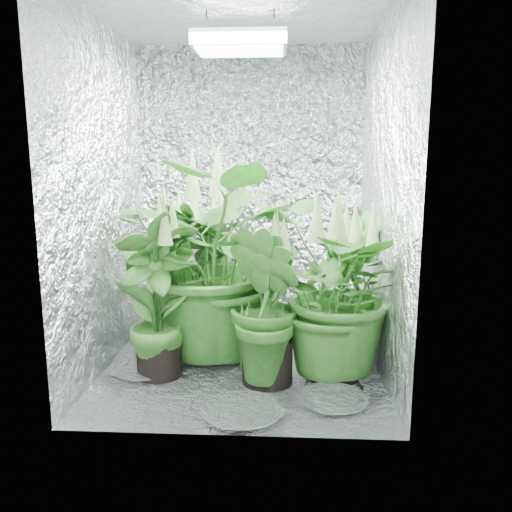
{
  "coord_description": "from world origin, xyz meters",
  "views": [
    {
      "loc": [
        0.24,
        -2.83,
        1.19
      ],
      "look_at": [
        0.08,
        0.0,
        0.67
      ],
      "focal_mm": 35.0,
      "sensor_mm": 36.0,
      "label": 1
    }
  ],
  "objects_px": {
    "plant_d": "(186,276)",
    "plant_g": "(267,307)",
    "plant_e": "(335,292)",
    "grow_lamp": "(240,43)",
    "circulation_fan": "(339,324)",
    "plant_c": "(348,289)",
    "plant_a": "(216,261)",
    "plant_b": "(210,270)",
    "plant_f": "(157,296)"
  },
  "relations": [
    {
      "from": "plant_a",
      "to": "circulation_fan",
      "type": "distance_m",
      "value": 0.95
    },
    {
      "from": "grow_lamp",
      "to": "plant_b",
      "type": "xyz_separation_m",
      "value": [
        -0.28,
        0.64,
        -1.39
      ]
    },
    {
      "from": "plant_a",
      "to": "circulation_fan",
      "type": "height_order",
      "value": "plant_a"
    },
    {
      "from": "plant_e",
      "to": "plant_c",
      "type": "bearing_deg",
      "value": 69.44
    },
    {
      "from": "grow_lamp",
      "to": "plant_d",
      "type": "relative_size",
      "value": 0.47
    },
    {
      "from": "plant_c",
      "to": "plant_g",
      "type": "distance_m",
      "value": 0.62
    },
    {
      "from": "plant_d",
      "to": "plant_c",
      "type": "bearing_deg",
      "value": -7.37
    },
    {
      "from": "grow_lamp",
      "to": "plant_d",
      "type": "xyz_separation_m",
      "value": [
        -0.38,
        0.29,
        -1.35
      ]
    },
    {
      "from": "plant_g",
      "to": "circulation_fan",
      "type": "bearing_deg",
      "value": 52.91
    },
    {
      "from": "grow_lamp",
      "to": "plant_a",
      "type": "xyz_separation_m",
      "value": [
        -0.16,
        0.12,
        -1.21
      ]
    },
    {
      "from": "grow_lamp",
      "to": "plant_e",
      "type": "relative_size",
      "value": 0.42
    },
    {
      "from": "plant_b",
      "to": "plant_g",
      "type": "distance_m",
      "value": 0.98
    },
    {
      "from": "plant_e",
      "to": "plant_g",
      "type": "height_order",
      "value": "plant_e"
    },
    {
      "from": "plant_f",
      "to": "plant_a",
      "type": "bearing_deg",
      "value": 45.42
    },
    {
      "from": "grow_lamp",
      "to": "circulation_fan",
      "type": "bearing_deg",
      "value": 31.1
    },
    {
      "from": "plant_c",
      "to": "plant_d",
      "type": "relative_size",
      "value": 0.92
    },
    {
      "from": "plant_d",
      "to": "plant_a",
      "type": "bearing_deg",
      "value": -37.85
    },
    {
      "from": "plant_a",
      "to": "plant_c",
      "type": "xyz_separation_m",
      "value": [
        0.8,
        0.04,
        -0.17
      ]
    },
    {
      "from": "grow_lamp",
      "to": "plant_e",
      "type": "distance_m",
      "value": 1.44
    },
    {
      "from": "plant_c",
      "to": "circulation_fan",
      "type": "distance_m",
      "value": 0.37
    },
    {
      "from": "grow_lamp",
      "to": "circulation_fan",
      "type": "distance_m",
      "value": 1.83
    },
    {
      "from": "plant_f",
      "to": "circulation_fan",
      "type": "bearing_deg",
      "value": 27.18
    },
    {
      "from": "plant_b",
      "to": "plant_f",
      "type": "relative_size",
      "value": 0.96
    },
    {
      "from": "plant_a",
      "to": "plant_e",
      "type": "xyz_separation_m",
      "value": [
        0.69,
        -0.26,
        -0.12
      ]
    },
    {
      "from": "plant_b",
      "to": "plant_e",
      "type": "relative_size",
      "value": 0.82
    },
    {
      "from": "plant_d",
      "to": "circulation_fan",
      "type": "height_order",
      "value": "plant_d"
    },
    {
      "from": "plant_a",
      "to": "plant_g",
      "type": "distance_m",
      "value": 0.51
    },
    {
      "from": "plant_c",
      "to": "plant_e",
      "type": "relative_size",
      "value": 0.82
    },
    {
      "from": "plant_e",
      "to": "plant_g",
      "type": "relative_size",
      "value": 1.24
    },
    {
      "from": "plant_d",
      "to": "plant_g",
      "type": "height_order",
      "value": "plant_d"
    },
    {
      "from": "plant_d",
      "to": "plant_e",
      "type": "height_order",
      "value": "plant_d"
    },
    {
      "from": "plant_c",
      "to": "plant_d",
      "type": "xyz_separation_m",
      "value": [
        -1.02,
        0.13,
        0.04
      ]
    },
    {
      "from": "grow_lamp",
      "to": "plant_c",
      "type": "bearing_deg",
      "value": 13.83
    },
    {
      "from": "plant_a",
      "to": "plant_g",
      "type": "height_order",
      "value": "plant_a"
    },
    {
      "from": "plant_g",
      "to": "grow_lamp",
      "type": "bearing_deg",
      "value": 124.29
    },
    {
      "from": "circulation_fan",
      "to": "plant_a",
      "type": "bearing_deg",
      "value": -171.85
    },
    {
      "from": "plant_a",
      "to": "plant_f",
      "type": "xyz_separation_m",
      "value": [
        -0.29,
        -0.3,
        -0.14
      ]
    },
    {
      "from": "plant_g",
      "to": "plant_a",
      "type": "bearing_deg",
      "value": 132.54
    },
    {
      "from": "circulation_fan",
      "to": "plant_b",
      "type": "bearing_deg",
      "value": 153.48
    },
    {
      "from": "plant_b",
      "to": "circulation_fan",
      "type": "bearing_deg",
      "value": -16.71
    },
    {
      "from": "grow_lamp",
      "to": "circulation_fan",
      "type": "relative_size",
      "value": 1.52
    },
    {
      "from": "circulation_fan",
      "to": "plant_e",
      "type": "bearing_deg",
      "value": -109.51
    },
    {
      "from": "plant_a",
      "to": "plant_d",
      "type": "distance_m",
      "value": 0.31
    },
    {
      "from": "plant_e",
      "to": "circulation_fan",
      "type": "relative_size",
      "value": 3.6
    },
    {
      "from": "plant_a",
      "to": "plant_c",
      "type": "relative_size",
      "value": 1.36
    },
    {
      "from": "plant_d",
      "to": "plant_g",
      "type": "distance_m",
      "value": 0.76
    },
    {
      "from": "circulation_fan",
      "to": "plant_d",
      "type": "bearing_deg",
      "value": 174.84
    },
    {
      "from": "plant_e",
      "to": "grow_lamp",
      "type": "bearing_deg",
      "value": 164.94
    },
    {
      "from": "plant_a",
      "to": "plant_c",
      "type": "bearing_deg",
      "value": 2.77
    },
    {
      "from": "plant_f",
      "to": "circulation_fan",
      "type": "relative_size",
      "value": 3.09
    }
  ]
}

